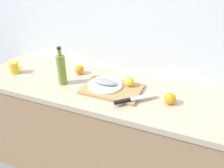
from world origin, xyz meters
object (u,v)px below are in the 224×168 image
at_px(lemon_0, 130,82).
at_px(cutting_board, 112,89).
at_px(white_plate, 105,85).
at_px(orange_0, 170,99).
at_px(fish_fillet, 105,82).
at_px(olive_oil_bottle, 62,69).
at_px(coffee_mug_0, 14,68).
at_px(chef_knife, 130,100).

bearing_deg(lemon_0, cutting_board, -145.68).
bearing_deg(lemon_0, white_plate, -158.02).
height_order(cutting_board, orange_0, orange_0).
xyz_separation_m(cutting_board, fish_fillet, (-0.06, 0.01, 0.04)).
distance_m(white_plate, orange_0, 0.46).
xyz_separation_m(cutting_board, olive_oil_bottle, (-0.38, -0.04, 0.11)).
xyz_separation_m(white_plate, coffee_mug_0, (-0.78, -0.05, 0.02)).
bearing_deg(olive_oil_bottle, lemon_0, 13.55).
distance_m(lemon_0, coffee_mug_0, 0.95).
relative_size(fish_fillet, chef_knife, 0.81).
bearing_deg(coffee_mug_0, orange_0, 1.23).
xyz_separation_m(fish_fillet, coffee_mug_0, (-0.78, -0.05, -0.01)).
height_order(white_plate, coffee_mug_0, coffee_mug_0).
bearing_deg(cutting_board, coffee_mug_0, -177.10).
distance_m(cutting_board, lemon_0, 0.13).
distance_m(white_plate, coffee_mug_0, 0.79).
distance_m(cutting_board, white_plate, 0.06).
bearing_deg(fish_fillet, cutting_board, -6.83).
bearing_deg(cutting_board, white_plate, 173.17).
bearing_deg(white_plate, lemon_0, 21.98).
bearing_deg(fish_fillet, orange_0, -2.79).
bearing_deg(fish_fillet, olive_oil_bottle, -170.95).
bearing_deg(lemon_0, olive_oil_bottle, -166.45).
bearing_deg(coffee_mug_0, fish_fillet, 3.60).
relative_size(cutting_board, coffee_mug_0, 3.52).
relative_size(cutting_board, olive_oil_bottle, 1.42).
relative_size(fish_fillet, coffee_mug_0, 1.61).
bearing_deg(lemon_0, orange_0, -16.30).
bearing_deg(white_plate, coffee_mug_0, -176.40).
bearing_deg(cutting_board, orange_0, -2.23).
distance_m(chef_knife, lemon_0, 0.19).
xyz_separation_m(fish_fillet, orange_0, (0.46, -0.02, -0.02)).
height_order(white_plate, lemon_0, lemon_0).
xyz_separation_m(coffee_mug_0, orange_0, (1.24, 0.03, -0.01)).
xyz_separation_m(olive_oil_bottle, coffee_mug_0, (-0.46, 0.00, -0.07)).
bearing_deg(olive_oil_bottle, orange_0, 2.10).
height_order(coffee_mug_0, orange_0, coffee_mug_0).
bearing_deg(olive_oil_bottle, chef_knife, -6.85).
xyz_separation_m(chef_knife, orange_0, (0.24, 0.09, 0.01)).
bearing_deg(coffee_mug_0, white_plate, 3.60).
bearing_deg(fish_fillet, white_plate, -90.00).
distance_m(cutting_board, coffee_mug_0, 0.84).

